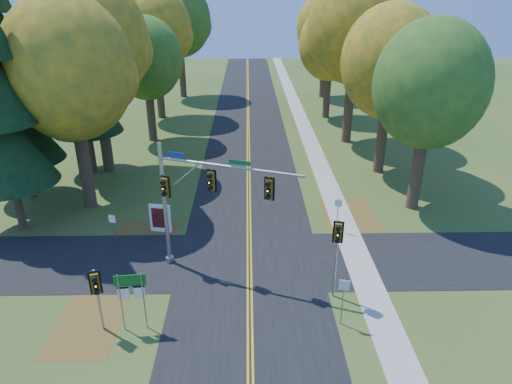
{
  "coord_description": "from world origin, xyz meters",
  "views": [
    {
      "loc": [
        -0.03,
        -19.98,
        14.3
      ],
      "look_at": [
        0.42,
        4.41,
        3.2
      ],
      "focal_mm": 32.0,
      "sensor_mm": 36.0,
      "label": 1
    }
  ],
  "objects_px": {
    "east_signal_pole": "(337,241)",
    "route_sign_cluster": "(131,290)",
    "traffic_mast": "(196,194)",
    "info_kiosk": "(160,218)"
  },
  "relations": [
    {
      "from": "traffic_mast",
      "to": "route_sign_cluster",
      "type": "xyz_separation_m",
      "value": [
        -2.49,
        -4.77,
        -2.46
      ]
    },
    {
      "from": "route_sign_cluster",
      "to": "info_kiosk",
      "type": "xyz_separation_m",
      "value": [
        -0.37,
        9.02,
        -1.16
      ]
    },
    {
      "from": "traffic_mast",
      "to": "route_sign_cluster",
      "type": "bearing_deg",
      "value": -97.16
    },
    {
      "from": "east_signal_pole",
      "to": "info_kiosk",
      "type": "distance_m",
      "value": 12.23
    },
    {
      "from": "route_sign_cluster",
      "to": "east_signal_pole",
      "type": "bearing_deg",
      "value": 6.15
    },
    {
      "from": "east_signal_pole",
      "to": "route_sign_cluster",
      "type": "distance_m",
      "value": 9.65
    },
    {
      "from": "info_kiosk",
      "to": "east_signal_pole",
      "type": "bearing_deg",
      "value": -25.86
    },
    {
      "from": "route_sign_cluster",
      "to": "info_kiosk",
      "type": "bearing_deg",
      "value": 86.39
    },
    {
      "from": "traffic_mast",
      "to": "info_kiosk",
      "type": "bearing_deg",
      "value": 144.34
    },
    {
      "from": "traffic_mast",
      "to": "info_kiosk",
      "type": "distance_m",
      "value": 6.27
    }
  ]
}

